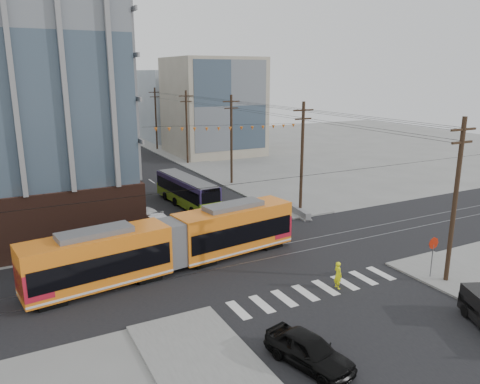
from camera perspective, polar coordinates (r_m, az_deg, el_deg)
The scene contains 15 objects.
ground at distance 33.34m, azimuth 6.08°, elevation -9.81°, with size 160.00×160.00×0.00m, color slate.
bg_bldg_ne_near at distance 80.50m, azimuth -3.35°, elevation 10.38°, with size 14.00×14.00×16.00m, color gray.
bg_bldg_nw_far at distance 97.27m, azimuth -26.30°, elevation 10.82°, with size 16.00×18.00×20.00m, color gray.
bg_bldg_ne_far at distance 99.77m, azimuth -7.10°, elevation 10.50°, with size 16.00×16.00×14.00m, color #8C99A5.
utility_pole_near at distance 33.00m, azimuth 24.71°, elevation -1.20°, with size 0.30×0.30×11.00m, color black.
utility_pole_far at distance 85.49m, azimuth -10.21°, elevation 8.73°, with size 0.30×0.30×11.00m, color black.
streetcar at distance 33.43m, azimuth -8.35°, elevation -6.24°, with size 20.01×2.81×3.86m, color orange, non-canonical shape.
city_bus at distance 49.27m, azimuth -6.50°, elevation 0.11°, with size 2.35×10.84×3.07m, color #2D2151, non-canonical shape.
black_sedan at distance 23.70m, azimuth 8.41°, elevation -18.54°, with size 1.89×4.69×1.60m, color black.
parked_car_silver at distance 42.75m, azimuth -10.68°, elevation -3.43°, with size 1.52×4.35×1.43m, color #BBBCBD.
parked_car_white at distance 45.02m, azimuth -11.63°, elevation -2.65°, with size 1.82×4.48×1.30m, color silver.
parked_car_grey at distance 51.01m, azimuth -14.21°, elevation -0.80°, with size 2.10×4.56×1.27m, color #5C5F63.
pedestrian at distance 31.31m, azimuth 11.85°, elevation -9.88°, with size 0.67×0.44×1.83m, color #FCFF14.
stop_sign at distance 34.36m, azimuth 22.35°, elevation -7.61°, with size 0.84×0.84×2.77m, color #B51D07, non-canonical shape.
jersey_barrier at distance 46.01m, azimuth 7.25°, elevation -2.45°, with size 0.85×3.77×0.75m, color gray.
Camera 1 is at (-17.11, -25.16, 13.63)m, focal length 35.00 mm.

